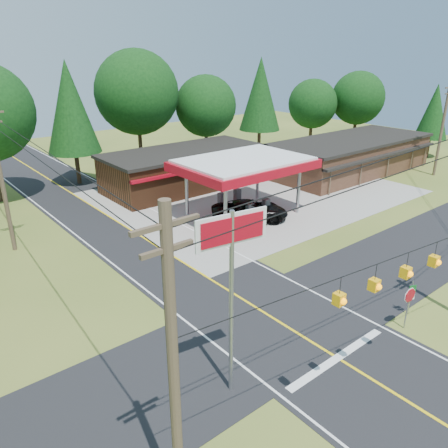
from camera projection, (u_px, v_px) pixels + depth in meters
ground at (280, 323)px, 22.42m from camera, size 120.00×120.00×0.00m
main_highway at (280, 323)px, 22.42m from camera, size 8.00×120.00×0.02m
cross_road at (280, 322)px, 22.42m from camera, size 70.00×7.00×0.02m
lane_center_yellow at (280, 322)px, 22.41m from camera, size 0.15×110.00×0.00m
gas_canopy at (244, 166)px, 35.47m from camera, size 10.60×7.40×4.88m
convenience_store at (185, 168)px, 44.11m from camera, size 16.40×7.55×3.80m
strip_building at (351, 155)px, 49.66m from camera, size 20.40×8.75×3.80m
utility_pole_near_left at (174, 375)px, 11.31m from camera, size 1.80×0.30×10.00m
utility_pole_far_left at (1, 178)px, 28.73m from camera, size 1.80×0.30×10.00m
utility_pole_far_right at (442, 128)px, 46.95m from camera, size 1.80×0.30×10.00m
overhead_beacons at (393, 260)px, 15.22m from camera, size 17.04×2.04×1.03m
treeline_backdrop at (88, 120)px, 37.38m from camera, size 70.27×51.59×13.30m
suv_car at (250, 211)px, 35.45m from camera, size 8.44×8.44×1.72m
sedan_car at (213, 181)px, 44.34m from camera, size 4.45×4.45×1.24m
big_stop_sign at (232, 260)px, 15.83m from camera, size 2.90×0.53×7.86m
octagonal_stop_sign at (409, 299)px, 21.35m from camera, size 0.81×0.15×2.32m
route_sign_post at (411, 295)px, 22.69m from camera, size 0.39×0.19×2.01m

